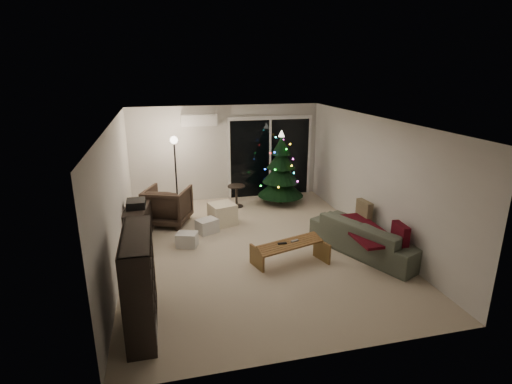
# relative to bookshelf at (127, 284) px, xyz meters

# --- Properties ---
(room) EXTENTS (6.50, 7.51, 2.60)m
(room) POSITION_rel_bookshelf_xyz_m (2.71, 3.62, 0.32)
(room) COLOR beige
(room) RESTS_ON ground
(bookshelf) EXTENTS (0.86, 1.41, 1.38)m
(bookshelf) POSITION_rel_bookshelf_xyz_m (0.00, 0.00, 0.00)
(bookshelf) COLOR black
(bookshelf) RESTS_ON floor
(media_cabinet) EXTENTS (0.57, 1.19, 0.72)m
(media_cabinet) POSITION_rel_bookshelf_xyz_m (0.00, 3.03, -0.33)
(media_cabinet) COLOR black
(media_cabinet) RESTS_ON floor
(stereo) EXTENTS (0.36, 0.43, 0.15)m
(stereo) POSITION_rel_bookshelf_xyz_m (0.00, 3.03, 0.10)
(stereo) COLOR black
(stereo) RESTS_ON media_cabinet
(armchair) EXTENTS (1.20, 1.22, 0.86)m
(armchair) POSITION_rel_bookshelf_xyz_m (0.63, 3.83, -0.26)
(armchair) COLOR #402E28
(armchair) RESTS_ON floor
(ottoman) EXTENTS (0.66, 0.66, 0.48)m
(ottoman) POSITION_rel_bookshelf_xyz_m (1.83, 3.51, -0.45)
(ottoman) COLOR #F6EDC6
(ottoman) RESTS_ON floor
(cardboard_box_a) EXTENTS (0.47, 0.42, 0.28)m
(cardboard_box_a) POSITION_rel_bookshelf_xyz_m (0.95, 2.48, -0.55)
(cardboard_box_a) COLOR silver
(cardboard_box_a) RESTS_ON floor
(cardboard_box_b) EXTENTS (0.53, 0.48, 0.30)m
(cardboard_box_b) POSITION_rel_bookshelf_xyz_m (1.42, 3.09, -0.54)
(cardboard_box_b) COLOR silver
(cardboard_box_b) RESTS_ON floor
(side_table) EXTENTS (0.59, 0.59, 0.56)m
(side_table) POSITION_rel_bookshelf_xyz_m (2.36, 4.61, -0.41)
(side_table) COLOR black
(side_table) RESTS_ON floor
(floor_lamp) EXTENTS (0.29, 0.29, 1.82)m
(floor_lamp) POSITION_rel_bookshelf_xyz_m (0.88, 4.58, 0.22)
(floor_lamp) COLOR black
(floor_lamp) RESTS_ON floor
(sofa) EXTENTS (1.72, 2.42, 0.66)m
(sofa) POSITION_rel_bookshelf_xyz_m (4.30, 1.40, -0.36)
(sofa) COLOR #505948
(sofa) RESTS_ON floor
(sofa_throw) EXTENTS (0.70, 1.62, 0.05)m
(sofa_throw) POSITION_rel_bookshelf_xyz_m (4.20, 1.40, -0.22)
(sofa_throw) COLOR #55060F
(sofa_throw) RESTS_ON sofa
(cushion_a) EXTENTS (0.17, 0.44, 0.43)m
(cushion_a) POSITION_rel_bookshelf_xyz_m (4.55, 2.05, -0.10)
(cushion_a) COLOR #95855C
(cushion_a) RESTS_ON sofa
(cushion_b) EXTENTS (0.16, 0.44, 0.43)m
(cushion_b) POSITION_rel_bookshelf_xyz_m (4.55, 0.75, -0.10)
(cushion_b) COLOR #55060F
(cushion_b) RESTS_ON sofa
(coffee_table) EXTENTS (1.37, 0.82, 0.41)m
(coffee_table) POSITION_rel_bookshelf_xyz_m (2.71, 1.29, -0.49)
(coffee_table) COLOR brown
(coffee_table) RESTS_ON floor
(remote_a) EXTENTS (0.16, 0.05, 0.02)m
(remote_a) POSITION_rel_bookshelf_xyz_m (2.56, 1.29, -0.27)
(remote_a) COLOR black
(remote_a) RESTS_ON coffee_table
(remote_b) EXTENTS (0.16, 0.09, 0.02)m
(remote_b) POSITION_rel_bookshelf_xyz_m (2.81, 1.34, -0.27)
(remote_b) COLOR slate
(remote_b) RESTS_ON coffee_table
(christmas_tree) EXTENTS (1.21, 1.21, 1.92)m
(christmas_tree) POSITION_rel_bookshelf_xyz_m (3.54, 4.61, 0.27)
(christmas_tree) COLOR black
(christmas_tree) RESTS_ON floor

